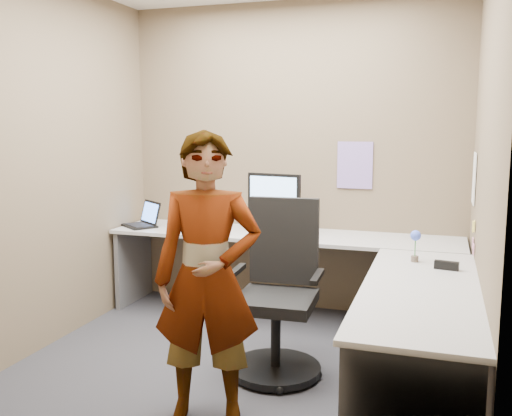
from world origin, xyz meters
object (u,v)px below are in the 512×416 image
(office_chair, at_px, (278,304))
(person, at_px, (207,279))
(monitor, at_px, (274,196))
(desk, at_px, (319,271))

(office_chair, relative_size, person, 0.70)
(office_chair, distance_m, person, 0.82)
(office_chair, bearing_deg, monitor, 105.10)
(desk, relative_size, monitor, 6.28)
(office_chair, bearing_deg, person, -108.70)
(office_chair, xyz_separation_m, person, (-0.20, -0.71, 0.34))
(office_chair, height_order, person, person)
(monitor, bearing_deg, desk, -37.17)
(monitor, relative_size, person, 0.29)
(monitor, relative_size, office_chair, 0.42)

